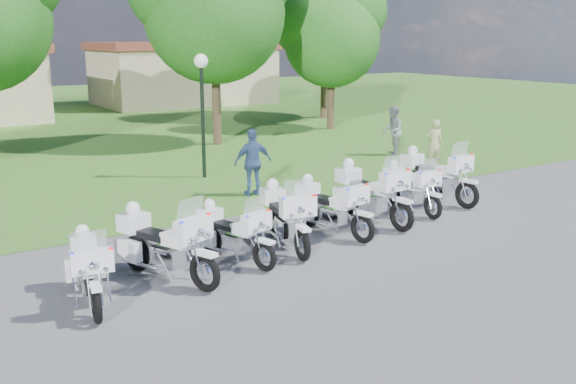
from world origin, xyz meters
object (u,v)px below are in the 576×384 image
motorcycle_5 (370,192)px  motorcycle_3 (285,216)px  motorcycle_7 (435,175)px  motorcycle_2 (232,232)px  lamp_post (202,84)px  bystander_b (393,131)px  bystander_a (434,144)px  bystander_c (253,163)px  motorcycle_6 (410,187)px  motorcycle_4 (330,206)px  motorcycle_0 (88,268)px  motorcycle_1 (163,243)px

motorcycle_5 → motorcycle_3: bearing=7.6°
motorcycle_7 → motorcycle_2: bearing=4.6°
motorcycle_5 → motorcycle_7: size_ratio=1.01×
lamp_post → bystander_b: bearing=-2.3°
bystander_a → bystander_c: 7.31m
motorcycle_6 → motorcycle_2: bearing=13.9°
motorcycle_3 → bystander_c: size_ratio=1.26×
motorcycle_7 → lamp_post: 7.73m
motorcycle_6 → lamp_post: size_ratio=0.57×
lamp_post → bystander_a: 8.23m
motorcycle_7 → motorcycle_6: bearing=11.3°
motorcycle_2 → motorcycle_4: bearing=173.7°
bystander_c → motorcycle_7: bearing=148.2°
motorcycle_2 → motorcycle_0: bearing=-5.5°
motorcycle_3 → motorcycle_7: size_ratio=0.92×
motorcycle_2 → motorcycle_3: size_ratio=0.87×
motorcycle_5 → bystander_c: (-1.10, 3.83, 0.22)m
motorcycle_7 → lamp_post: (-4.03, 6.20, 2.24)m
motorcycle_5 → bystander_b: bystander_b is taller
motorcycle_2 → motorcycle_6: (5.71, 0.93, 0.02)m
motorcycle_7 → bystander_a: bearing=-141.3°
motorcycle_1 → motorcycle_2: 1.57m
motorcycle_6 → bystander_a: (4.70, 3.78, 0.21)m
motorcycle_2 → bystander_b: bearing=-161.4°
motorcycle_1 → bystander_c: 6.67m
motorcycle_1 → bystander_a: motorcycle_1 is taller
bystander_c → motorcycle_3: bearing=76.2°
motorcycle_3 → bystander_a: bystander_a is taller
bystander_a → motorcycle_6: bearing=57.9°
motorcycle_2 → motorcycle_6: size_ratio=0.94×
motorcycle_7 → motorcycle_1: bearing=3.9°
motorcycle_6 → lamp_post: lamp_post is taller
motorcycle_5 → bystander_a: 7.37m
motorcycle_0 → bystander_a: size_ratio=1.30×
motorcycle_6 → motorcycle_3: bearing=13.8°
motorcycle_5 → lamp_post: size_ratio=0.67×
motorcycle_5 → bystander_a: size_ratio=1.58×
motorcycle_5 → bystander_a: motorcycle_5 is taller
motorcycle_1 → lamp_post: (4.54, 7.73, 2.27)m
motorcycle_3 → bystander_a: 10.07m
motorcycle_0 → motorcycle_1: size_ratio=0.91×
motorcycle_0 → motorcycle_7: (10.05, 1.86, 0.12)m
motorcycle_0 → bystander_b: (13.79, 7.75, 0.33)m
motorcycle_1 → motorcycle_3: (2.95, 0.42, -0.02)m
motorcycle_1 → bystander_b: (12.31, 7.42, 0.24)m
motorcycle_1 → motorcycle_5: 5.84m
motorcycle_3 → motorcycle_2: bearing=21.1°
motorcycle_4 → motorcycle_2: bearing=-1.5°
lamp_post → bystander_a: lamp_post is taller
lamp_post → bystander_c: bearing=-87.6°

